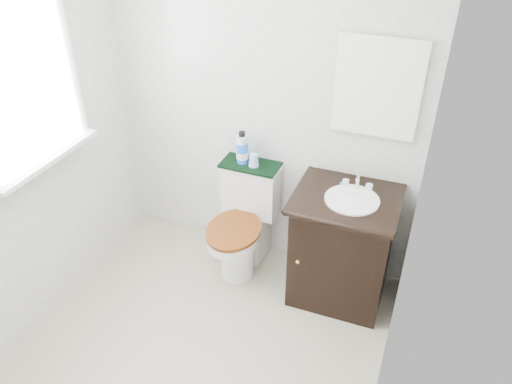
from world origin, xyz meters
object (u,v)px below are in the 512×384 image
Objects in this scene: vanity at (343,245)px; trash_bin at (237,259)px; cup at (254,160)px; mouthwash_bottle at (242,149)px; toilet at (244,225)px.

vanity is 3.42× the size of trash_bin.
trash_bin is 2.99× the size of cup.
vanity is at bearing -13.42° from cup.
mouthwash_bottle is 0.11m from cup.
vanity is (0.74, -0.07, 0.09)m from toilet.
mouthwash_bottle is at bearing 102.54° from trash_bin.
mouthwash_bottle is 2.62× the size of cup.
toilet is at bearing 175.00° from vanity.
cup is at bearing 72.52° from toilet.
trash_bin is 0.75m from cup.
toilet is 3.32× the size of mouthwash_bottle.
mouthwash_bottle reaches higher than toilet.
vanity is 3.89× the size of mouthwash_bottle.
toilet is 2.92× the size of trash_bin.
trash_bin is at bearing -97.38° from cup.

